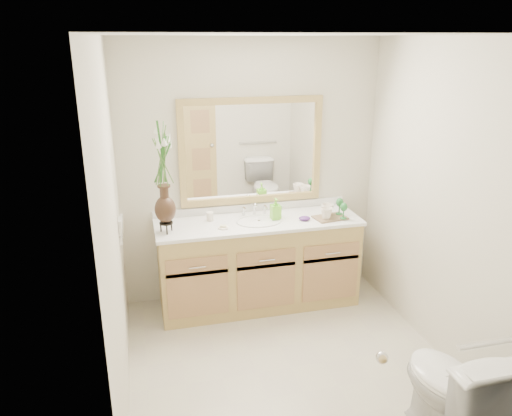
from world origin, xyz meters
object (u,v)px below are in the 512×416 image
object	(u,v)px
tumbler	(210,216)
tray	(330,218)
soap_bottle	(276,210)
flower_vase	(163,165)
toilet	(450,392)

from	to	relation	value
tumbler	tray	size ratio (longest dim) A/B	0.28
soap_bottle	flower_vase	bearing A→B (deg)	-176.64
flower_vase	soap_bottle	size ratio (longest dim) A/B	4.94
tumbler	toilet	bearing A→B (deg)	-61.19
toilet	flower_vase	distance (m)	2.61
flower_vase	tray	distance (m)	1.57
toilet	flower_vase	bearing A→B (deg)	-50.62
toilet	flower_vase	size ratio (longest dim) A/B	0.88
toilet	flower_vase	world-z (taller)	flower_vase
flower_vase	tray	xyz separation A→B (m)	(1.46, -0.02, -0.57)
tray	soap_bottle	bearing A→B (deg)	157.83
tumbler	tray	xyz separation A→B (m)	(1.07, -0.20, -0.03)
toilet	soap_bottle	bearing A→B (deg)	-74.56
flower_vase	soap_bottle	world-z (taller)	flower_vase
tumbler	soap_bottle	bearing A→B (deg)	-8.85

